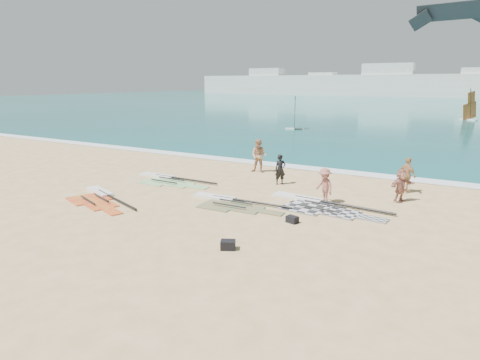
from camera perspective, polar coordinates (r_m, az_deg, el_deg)
The scene contains 18 objects.
ground at distance 14.99m, azimuth -6.04°, elevation -7.11°, with size 300.00×300.00×0.00m, color #E2BB84.
sea at distance 143.67m, azimuth 26.74°, elevation 10.21°, with size 300.00×240.00×0.06m, color #0B5153.
surf_line at distance 25.59m, azimuth 10.15°, elevation 1.55°, with size 300.00×1.20×0.04m, color white.
far_town at distance 163.11m, azimuth 21.69°, elevation 12.53°, with size 160.00×8.00×12.00m.
rig_grey at distance 18.09m, azimuth 10.68°, elevation -3.42°, with size 5.67×2.48×0.20m.
rig_green at distance 22.63m, azimuth -10.45°, elevation 0.06°, with size 5.19×2.02×0.20m.
rig_orange at distance 18.09m, azimuth -1.71°, elevation -3.19°, with size 4.88×1.93×0.19m.
rig_red at distance 19.94m, azimuth -19.41°, elevation -2.37°, with size 4.80×2.92×0.20m.
gear_bag_near at distance 13.25m, azimuth -1.73°, elevation -9.21°, with size 0.48×0.35×0.30m, color black.
gear_bag_far at distance 15.76m, azimuth 7.43°, elevation -5.58°, with size 0.44×0.31×0.26m, color black.
person_wetsuit at distance 21.35m, azimuth 5.75°, elevation 1.48°, with size 0.59×0.39×1.61m, color black.
beachgoer_left at distance 24.12m, azimuth 2.70°, elevation 3.44°, with size 0.98×0.76×2.01m, color tan.
beachgoer_mid at distance 18.29m, azimuth 11.92°, elevation -0.83°, with size 1.04×0.60×1.61m, color #A45C4F.
beachgoer_back at distance 21.29m, azimuth 22.67°, elevation 0.64°, with size 1.03×0.43×1.76m, color tan.
beachgoer_right at distance 19.57m, azimuth 21.88°, elevation -0.72°, with size 1.41×0.45×1.52m, color #B17161.
windsurfer_left at distance 46.84m, azimuth 7.77°, elevation 8.54°, with size 2.17×2.41×3.82m.
windsurfer_centre at distance 66.40m, azimuth 29.85°, elevation 8.51°, with size 2.45×2.52×4.54m.
kitesurf_kite at distance 48.53m, azimuth 27.92°, elevation 20.20°, with size 8.04×1.73×2.56m.
Camera 1 is at (8.24, -11.33, 5.32)m, focal length 30.00 mm.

